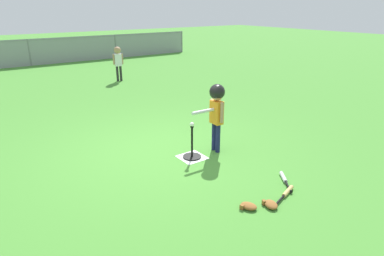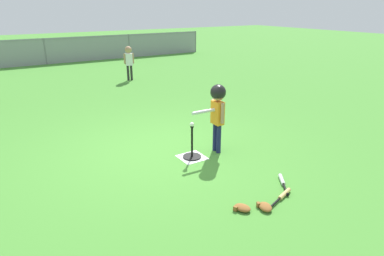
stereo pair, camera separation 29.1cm
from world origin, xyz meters
TOP-DOWN VIEW (x-y plane):
  - ground_plane at (0.00, 0.00)m, footprint 60.00×60.00m
  - home_plate at (0.37, -0.55)m, footprint 0.44×0.44m
  - batting_tee at (0.37, -0.55)m, footprint 0.32×0.32m
  - baseball_on_tee at (0.37, -0.55)m, footprint 0.07×0.07m
  - batter_child at (0.88, -0.57)m, footprint 0.65×0.36m
  - fielder_near_left at (1.89, 6.02)m, footprint 0.35×0.24m
  - spare_bat_silver at (1.04, -2.04)m, footprint 0.38×0.49m
  - spare_bat_wood at (0.74, -2.32)m, footprint 0.60×0.24m
  - glove_by_plate at (0.34, -2.39)m, footprint 0.23×0.26m
  - glove_near_bats at (0.08, -2.25)m, footprint 0.23×0.26m
  - outfield_fence at (0.00, 11.21)m, footprint 16.06×0.06m

SIDE VIEW (x-z plane):
  - ground_plane at x=0.00m, z-range 0.00..0.00m
  - home_plate at x=0.37m, z-range 0.00..0.01m
  - spare_bat_silver at x=1.04m, z-range 0.00..0.06m
  - spare_bat_wood at x=0.74m, z-range 0.00..0.06m
  - glove_by_plate at x=0.34m, z-range 0.00..0.07m
  - glove_near_bats at x=0.08m, z-range 0.00..0.07m
  - batting_tee at x=0.37m, z-range -0.20..0.37m
  - baseball_on_tee at x=0.37m, z-range 0.58..0.65m
  - outfield_fence at x=0.00m, z-range 0.04..1.19m
  - fielder_near_left at x=1.89m, z-range 0.17..1.36m
  - batter_child at x=0.88m, z-range 0.26..1.51m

